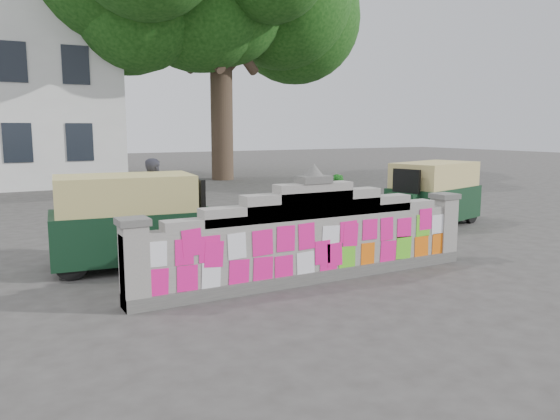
{
  "coord_description": "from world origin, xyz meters",
  "views": [
    {
      "loc": [
        -4.87,
        -7.64,
        2.58
      ],
      "look_at": [
        -0.09,
        1.0,
        1.1
      ],
      "focal_mm": 35.0,
      "sensor_mm": 36.0,
      "label": 1
    }
  ],
  "objects_px": {
    "cyclist_rider": "(156,213)",
    "rickshaw_right": "(432,193)",
    "rickshaw_left": "(130,219)",
    "pedestrian": "(337,206)",
    "cyclist_bike": "(156,230)"
  },
  "relations": [
    {
      "from": "cyclist_rider",
      "to": "pedestrian",
      "type": "bearing_deg",
      "value": -91.98
    },
    {
      "from": "pedestrian",
      "to": "rickshaw_left",
      "type": "height_order",
      "value": "rickshaw_left"
    },
    {
      "from": "pedestrian",
      "to": "cyclist_rider",
      "type": "bearing_deg",
      "value": -102.66
    },
    {
      "from": "cyclist_rider",
      "to": "rickshaw_left",
      "type": "height_order",
      "value": "cyclist_rider"
    },
    {
      "from": "cyclist_bike",
      "to": "rickshaw_left",
      "type": "xyz_separation_m",
      "value": [
        -0.69,
        -0.7,
        0.38
      ]
    },
    {
      "from": "cyclist_rider",
      "to": "rickshaw_right",
      "type": "bearing_deg",
      "value": -90.34
    },
    {
      "from": "cyclist_rider",
      "to": "rickshaw_left",
      "type": "bearing_deg",
      "value": 136.63
    },
    {
      "from": "cyclist_rider",
      "to": "rickshaw_right",
      "type": "height_order",
      "value": "cyclist_rider"
    },
    {
      "from": "pedestrian",
      "to": "rickshaw_left",
      "type": "distance_m",
      "value": 5.07
    },
    {
      "from": "rickshaw_left",
      "to": "rickshaw_right",
      "type": "xyz_separation_m",
      "value": [
        8.17,
        0.52,
        -0.02
      ]
    },
    {
      "from": "pedestrian",
      "to": "rickshaw_left",
      "type": "xyz_separation_m",
      "value": [
        -5.04,
        -0.47,
        0.15
      ]
    },
    {
      "from": "cyclist_bike",
      "to": "rickshaw_right",
      "type": "distance_m",
      "value": 7.49
    },
    {
      "from": "rickshaw_right",
      "to": "cyclist_rider",
      "type": "bearing_deg",
      "value": -16.58
    },
    {
      "from": "pedestrian",
      "to": "rickshaw_left",
      "type": "bearing_deg",
      "value": -94.28
    },
    {
      "from": "rickshaw_left",
      "to": "cyclist_bike",
      "type": "bearing_deg",
      "value": 52.14
    }
  ]
}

